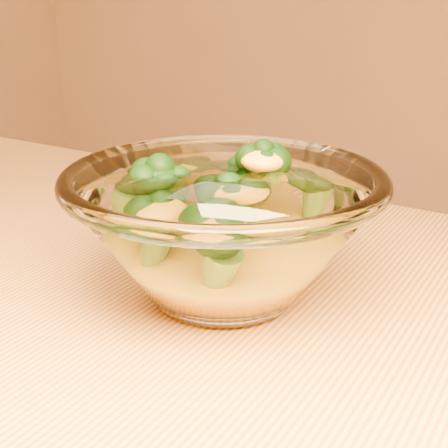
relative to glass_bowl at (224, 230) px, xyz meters
name	(u,v)px	position (x,y,z in m)	size (l,w,h in m)	color
glass_bowl	(224,230)	(0.00, 0.00, 0.00)	(0.23, 0.23, 0.10)	white
cheese_sauce	(224,258)	(0.00, 0.00, -0.02)	(0.13, 0.13, 0.04)	#FFA715
broccoli_heap	(209,203)	(-0.02, 0.00, 0.02)	(0.14, 0.14, 0.08)	black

